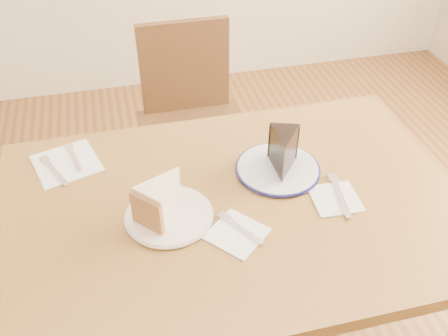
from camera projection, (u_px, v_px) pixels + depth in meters
table at (232, 229)px, 1.35m from camera, size 1.20×0.80×0.75m
chair_far at (193, 124)px, 2.03m from camera, size 0.43×0.43×0.87m
plate_cream at (169, 216)px, 1.24m from camera, size 0.21×0.21×0.01m
plate_navy at (278, 169)px, 1.38m from camera, size 0.22×0.22×0.01m
carrot_cake at (165, 198)px, 1.22m from camera, size 0.15×0.15×0.09m
chocolate_cake at (283, 155)px, 1.34m from camera, size 0.11×0.13×0.10m
napkin_cream at (237, 234)px, 1.20m from camera, size 0.17×0.17×0.00m
napkin_navy at (335, 199)px, 1.29m from camera, size 0.13×0.13×0.00m
napkin_spare at (67, 163)px, 1.41m from camera, size 0.21×0.21×0.00m
fork_cream at (241, 228)px, 1.21m from camera, size 0.08×0.13×0.00m
knife_navy at (340, 195)px, 1.30m from camera, size 0.04×0.17×0.00m
fork_spare at (74, 158)px, 1.42m from camera, size 0.04×0.14×0.00m
knife_spare at (55, 171)px, 1.37m from camera, size 0.08×0.15×0.00m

